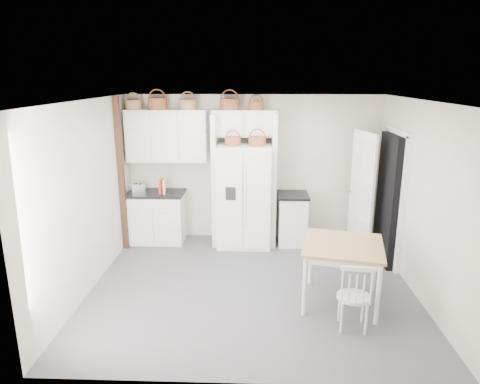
{
  "coord_description": "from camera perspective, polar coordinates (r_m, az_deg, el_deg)",
  "views": [
    {
      "loc": [
        0.04,
        -5.54,
        2.9
      ],
      "look_at": [
        -0.18,
        0.4,
        1.29
      ],
      "focal_mm": 32.0,
      "sensor_mm": 36.0,
      "label": 1
    }
  ],
  "objects": [
    {
      "name": "floor",
      "position": [
        6.25,
        1.52,
        -12.47
      ],
      "size": [
        4.5,
        4.5,
        0.0
      ],
      "primitive_type": "plane",
      "color": "#515153",
      "rests_on": "ground"
    },
    {
      "name": "ceiling",
      "position": [
        5.55,
        1.72,
        12.07
      ],
      "size": [
        4.5,
        4.5,
        0.0
      ],
      "primitive_type": "plane",
      "color": "white",
      "rests_on": "wall_back"
    },
    {
      "name": "wall_back",
      "position": [
        7.71,
        1.75,
        3.19
      ],
      "size": [
        4.5,
        0.0,
        4.5
      ],
      "primitive_type": "plane",
      "rotation": [
        1.57,
        0.0,
        0.0
      ],
      "color": "#AEABA3",
      "rests_on": "floor"
    },
    {
      "name": "wall_left",
      "position": [
        6.2,
        -19.66,
        -0.68
      ],
      "size": [
        0.0,
        4.0,
        4.0
      ],
      "primitive_type": "plane",
      "rotation": [
        1.57,
        0.0,
        1.57
      ],
      "color": "#AEABA3",
      "rests_on": "floor"
    },
    {
      "name": "wall_right",
      "position": [
        6.17,
        22.99,
        -1.08
      ],
      "size": [
        0.0,
        4.0,
        4.0
      ],
      "primitive_type": "plane",
      "rotation": [
        1.57,
        0.0,
        -1.57
      ],
      "color": "#AEABA3",
      "rests_on": "floor"
    },
    {
      "name": "refrigerator",
      "position": [
        7.44,
        0.55,
        -0.49
      ],
      "size": [
        0.92,
        0.74,
        1.78
      ],
      "primitive_type": "cube",
      "color": "white",
      "rests_on": "floor"
    },
    {
      "name": "base_cab_left",
      "position": [
        7.84,
        -10.96,
        -3.39
      ],
      "size": [
        0.95,
        0.6,
        0.88
      ],
      "primitive_type": "cube",
      "color": "white",
      "rests_on": "floor"
    },
    {
      "name": "base_cab_right",
      "position": [
        7.68,
        6.97,
        -3.68
      ],
      "size": [
        0.49,
        0.59,
        0.87
      ],
      "primitive_type": "cube",
      "color": "white",
      "rests_on": "floor"
    },
    {
      "name": "dining_table",
      "position": [
        5.83,
        13.38,
        -10.51
      ],
      "size": [
        1.17,
        1.17,
        0.82
      ],
      "primitive_type": "cube",
      "rotation": [
        0.0,
        0.0,
        -0.21
      ],
      "color": "brown",
      "rests_on": "floor"
    },
    {
      "name": "windsor_chair",
      "position": [
        5.32,
        14.91,
        -13.36
      ],
      "size": [
        0.43,
        0.39,
        0.81
      ],
      "primitive_type": "cube",
      "rotation": [
        0.0,
        0.0,
        -0.1
      ],
      "color": "white",
      "rests_on": "floor"
    },
    {
      "name": "counter_left",
      "position": [
        7.71,
        -11.13,
        -0.15
      ],
      "size": [
        0.99,
        0.64,
        0.04
      ],
      "primitive_type": "cube",
      "color": "black",
      "rests_on": "base_cab_left"
    },
    {
      "name": "counter_right",
      "position": [
        7.54,
        7.08,
        -0.42
      ],
      "size": [
        0.53,
        0.63,
        0.04
      ],
      "primitive_type": "cube",
      "color": "black",
      "rests_on": "base_cab_right"
    },
    {
      "name": "toaster",
      "position": [
        7.74,
        -13.38,
        0.52
      ],
      "size": [
        0.25,
        0.18,
        0.15
      ],
      "primitive_type": "cube",
      "rotation": [
        0.0,
        0.0,
        0.28
      ],
      "color": "silver",
      "rests_on": "counter_left"
    },
    {
      "name": "cookbook_red",
      "position": [
        7.57,
        -10.46,
        0.78
      ],
      "size": [
        0.07,
        0.18,
        0.26
      ],
      "primitive_type": "cube",
      "rotation": [
        0.0,
        0.0,
        -0.17
      ],
      "color": "#B53A25",
      "rests_on": "counter_left"
    },
    {
      "name": "cookbook_cream",
      "position": [
        7.56,
        -10.1,
        0.71
      ],
      "size": [
        0.06,
        0.17,
        0.24
      ],
      "primitive_type": "cube",
      "rotation": [
        0.0,
        0.0,
        0.16
      ],
      "color": "beige",
      "rests_on": "counter_left"
    },
    {
      "name": "basket_upper_a",
      "position": [
        7.67,
        -13.99,
        11.22
      ],
      "size": [
        0.28,
        0.28,
        0.16
      ],
      "primitive_type": "cylinder",
      "color": "olive",
      "rests_on": "upper_cabinet"
    },
    {
      "name": "basket_upper_b",
      "position": [
        7.57,
        -10.95,
        11.48
      ],
      "size": [
        0.33,
        0.33,
        0.19
      ],
      "primitive_type": "cylinder",
      "color": "brown",
      "rests_on": "upper_cabinet"
    },
    {
      "name": "basket_upper_c",
      "position": [
        7.47,
        -6.95,
        11.5
      ],
      "size": [
        0.29,
        0.29,
        0.17
      ],
      "primitive_type": "cylinder",
      "color": "olive",
      "rests_on": "upper_cabinet"
    },
    {
      "name": "basket_bridge_a",
      "position": [
        7.4,
        -1.38,
        11.64
      ],
      "size": [
        0.33,
        0.33,
        0.19
      ],
      "primitive_type": "cylinder",
      "color": "brown",
      "rests_on": "bridge_cabinet"
    },
    {
      "name": "basket_bridge_b",
      "position": [
        7.38,
        2.17,
        11.46
      ],
      "size": [
        0.25,
        0.25,
        0.14
      ],
      "primitive_type": "cylinder",
      "color": "brown",
      "rests_on": "bridge_cabinet"
    },
    {
      "name": "basket_fridge_a",
      "position": [
        7.15,
        -0.97,
        6.75
      ],
      "size": [
        0.26,
        0.26,
        0.14
      ],
      "primitive_type": "cylinder",
      "color": "brown",
      "rests_on": "refrigerator"
    },
    {
      "name": "basket_fridge_b",
      "position": [
        7.13,
        2.31,
        6.79
      ],
      "size": [
        0.29,
        0.29,
        0.15
      ],
      "primitive_type": "cylinder",
      "color": "brown",
      "rests_on": "refrigerator"
    },
    {
      "name": "upper_cabinet",
      "position": [
        7.59,
        -9.71,
        7.4
      ],
      "size": [
        1.4,
        0.34,
        0.9
      ],
      "primitive_type": "cube",
      "color": "white",
      "rests_on": "wall_back"
    },
    {
      "name": "bridge_cabinet",
      "position": [
        7.41,
        0.62,
        9.17
      ],
      "size": [
        1.12,
        0.34,
        0.45
      ],
      "primitive_type": "cube",
      "color": "white",
      "rests_on": "wall_back"
    },
    {
      "name": "fridge_panel_left",
      "position": [
        7.48,
        -3.34,
        1.62
      ],
      "size": [
        0.08,
        0.6,
        2.3
      ],
      "primitive_type": "cube",
      "color": "white",
      "rests_on": "floor"
    },
    {
      "name": "fridge_panel_right",
      "position": [
        7.45,
        4.5,
        1.55
      ],
      "size": [
        0.08,
        0.6,
        2.3
      ],
      "primitive_type": "cube",
      "color": "white",
      "rests_on": "floor"
    },
    {
      "name": "trim_post",
      "position": [
        7.42,
        -15.55,
        2.16
      ],
      "size": [
        0.09,
        0.09,
        2.6
      ],
      "primitive_type": "cube",
      "color": "black",
      "rests_on": "floor"
    },
    {
      "name": "doorway_void",
      "position": [
        7.12,
        19.33,
        -0.96
      ],
      "size": [
        0.18,
        0.85,
        2.05
      ],
      "primitive_type": "cube",
      "color": "black",
      "rests_on": "floor"
    },
    {
      "name": "door_slab",
      "position": [
        7.34,
        15.89,
        -0.22
      ],
      "size": [
        0.21,
        0.79,
        2.05
      ],
      "primitive_type": "cube",
      "rotation": [
        0.0,
        0.0,
        -1.36
      ],
      "color": "white",
      "rests_on": "floor"
    }
  ]
}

